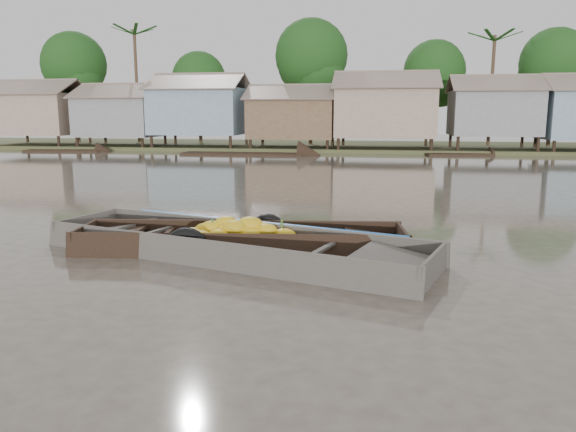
# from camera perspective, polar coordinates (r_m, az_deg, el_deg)

# --- Properties ---
(ground) EXTENTS (120.00, 120.00, 0.00)m
(ground) POSITION_cam_1_polar(r_m,az_deg,el_deg) (10.21, -4.08, -4.83)
(ground) COLOR #483F37
(ground) RESTS_ON ground
(riverbank) EXTENTS (120.00, 12.47, 10.22)m
(riverbank) POSITION_cam_1_polar(r_m,az_deg,el_deg) (41.44, 10.59, 10.92)
(riverbank) COLOR #384723
(riverbank) RESTS_ON ground
(banana_boat) EXTENTS (6.61, 2.30, 0.90)m
(banana_boat) POSITION_cam_1_polar(r_m,az_deg,el_deg) (11.15, -5.17, -2.44)
(banana_boat) COLOR black
(banana_boat) RESTS_ON ground
(viewer_boat) EXTENTS (7.96, 4.23, 0.62)m
(viewer_boat) POSITION_cam_1_polar(r_m,az_deg,el_deg) (10.77, -5.40, -3.67)
(viewer_boat) COLOR #443E39
(viewer_boat) RESTS_ON ground
(distant_boats) EXTENTS (48.98, 15.31, 1.38)m
(distant_boats) POSITION_cam_1_polar(r_m,az_deg,el_deg) (35.55, 25.01, 5.57)
(distant_boats) COLOR black
(distant_boats) RESTS_ON ground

